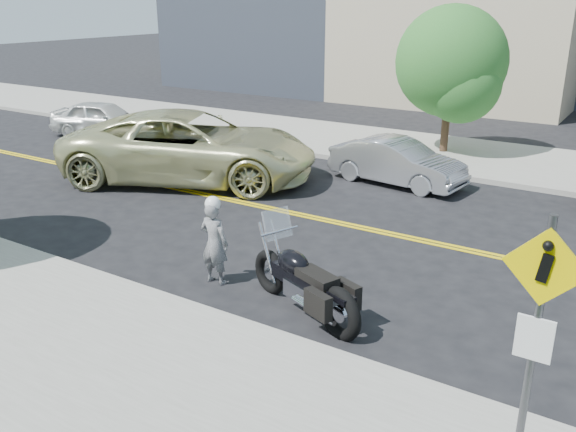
% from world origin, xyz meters
% --- Properties ---
extents(ground_plane, '(120.00, 120.00, 0.00)m').
position_xyz_m(ground_plane, '(0.00, 0.00, 0.00)').
color(ground_plane, black).
rests_on(ground_plane, ground).
extents(sidewalk_near, '(60.00, 5.00, 0.15)m').
position_xyz_m(sidewalk_near, '(0.00, -7.50, 0.07)').
color(sidewalk_near, '#9E9B91').
rests_on(sidewalk_near, ground_plane).
extents(sidewalk_far, '(60.00, 5.00, 0.15)m').
position_xyz_m(sidewalk_far, '(0.00, 7.50, 0.07)').
color(sidewalk_far, '#9E9B91').
rests_on(sidewalk_far, ground_plane).
extents(pedestrian_sign, '(0.78, 0.08, 3.00)m').
position_xyz_m(pedestrian_sign, '(4.20, -6.31, 1.96)').
color(pedestrian_sign, '#4C4C51').
rests_on(pedestrian_sign, sidewalk_near).
extents(motorcyclist, '(0.58, 0.39, 1.67)m').
position_xyz_m(motorcyclist, '(-1.65, -3.99, 0.83)').
color(motorcyclist, '#B6B6BB').
rests_on(motorcyclist, ground).
extents(motorcycle, '(2.75, 1.71, 1.60)m').
position_xyz_m(motorcycle, '(0.30, -4.08, 0.80)').
color(motorcycle, black).
rests_on(motorcycle, ground).
extents(suv, '(7.77, 5.79, 1.96)m').
position_xyz_m(suv, '(-6.42, 0.88, 0.98)').
color(suv, beige).
rests_on(suv, ground).
extents(parked_car_white, '(4.18, 2.70, 1.32)m').
position_xyz_m(parked_car_white, '(-13.15, 3.61, 0.66)').
color(parked_car_white, white).
rests_on(parked_car_white, ground).
extents(parked_car_silver, '(3.97, 1.81, 1.26)m').
position_xyz_m(parked_car_silver, '(-1.33, 3.68, 0.63)').
color(parked_car_silver, '#9D9FA4').
rests_on(parked_car_silver, ground).
extents(tree_far_a, '(3.51, 3.51, 4.80)m').
position_xyz_m(tree_far_a, '(-1.31, 7.58, 3.04)').
color(tree_far_a, '#382619').
rests_on(tree_far_a, ground).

